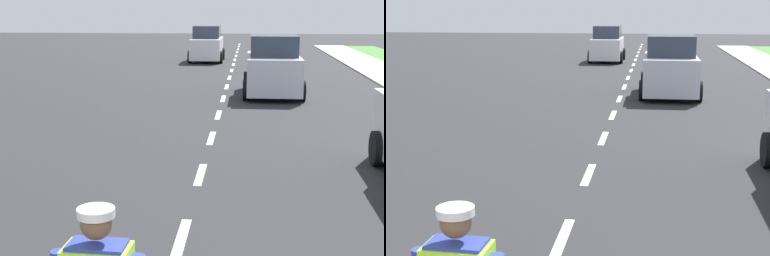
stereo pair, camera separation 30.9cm
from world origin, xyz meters
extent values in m
plane|color=#28282B|center=(0.00, 21.00, 0.00)|extent=(96.00, 96.00, 0.00)
cube|color=silver|center=(0.00, 5.70, 0.01)|extent=(0.14, 1.40, 0.01)
cube|color=silver|center=(0.00, 8.70, 0.01)|extent=(0.14, 1.40, 0.01)
cube|color=silver|center=(0.00, 11.70, 0.01)|extent=(0.14, 1.40, 0.01)
cube|color=silver|center=(0.00, 14.70, 0.01)|extent=(0.14, 1.40, 0.01)
cube|color=silver|center=(0.00, 17.70, 0.01)|extent=(0.14, 1.40, 0.01)
cube|color=silver|center=(0.00, 20.70, 0.01)|extent=(0.14, 1.40, 0.01)
cube|color=silver|center=(0.00, 23.70, 0.01)|extent=(0.14, 1.40, 0.01)
cube|color=silver|center=(0.00, 26.70, 0.01)|extent=(0.14, 1.40, 0.01)
cube|color=silver|center=(0.00, 29.70, 0.01)|extent=(0.14, 1.40, 0.01)
cube|color=silver|center=(0.00, 32.70, 0.01)|extent=(0.14, 1.40, 0.01)
cube|color=silver|center=(0.00, 35.70, 0.01)|extent=(0.14, 1.40, 0.01)
cube|color=silver|center=(0.00, 38.70, 0.01)|extent=(0.14, 1.40, 0.01)
cube|color=silver|center=(0.00, 41.70, 0.01)|extent=(0.14, 1.40, 0.01)
cube|color=silver|center=(0.00, 44.70, 0.01)|extent=(0.14, 1.40, 0.01)
cube|color=silver|center=(0.00, 47.70, 0.01)|extent=(0.14, 1.40, 0.01)
sphere|color=brown|center=(-0.16, 2.24, 1.56)|extent=(0.22, 0.22, 0.22)
cylinder|color=silver|center=(-0.16, 2.24, 1.64)|extent=(0.26, 0.26, 0.06)
cube|color=silver|center=(-1.59, 31.67, 0.75)|extent=(1.67, 4.11, 1.14)
cube|color=#2D3847|center=(-1.59, 31.77, 1.67)|extent=(1.47, 2.26, 0.70)
cylinder|color=black|center=(-0.73, 30.40, 0.34)|extent=(0.22, 0.68, 0.68)
cylinder|color=black|center=(-2.44, 30.40, 0.34)|extent=(0.22, 0.68, 0.68)
cylinder|color=black|center=(-0.73, 32.94, 0.34)|extent=(0.22, 0.68, 0.68)
cylinder|color=black|center=(-2.44, 32.94, 0.34)|extent=(0.22, 0.68, 0.68)
cube|color=silver|center=(1.68, 18.75, 0.79)|extent=(1.78, 4.01, 1.21)
cube|color=#2D3847|center=(1.68, 18.65, 1.74)|extent=(1.57, 2.21, 0.70)
cylinder|color=black|center=(0.76, 19.99, 0.34)|extent=(0.22, 0.68, 0.68)
cylinder|color=black|center=(2.59, 19.99, 0.34)|extent=(0.22, 0.68, 0.68)
cylinder|color=black|center=(0.76, 17.51, 0.34)|extent=(0.22, 0.68, 0.68)
cylinder|color=black|center=(2.59, 17.51, 0.34)|extent=(0.22, 0.68, 0.68)
cylinder|color=black|center=(3.35, 9.68, 0.34)|extent=(0.22, 0.68, 0.68)
camera|label=1|loc=(0.85, -1.31, 2.98)|focal=53.43mm
camera|label=2|loc=(1.15, -1.28, 2.98)|focal=53.43mm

